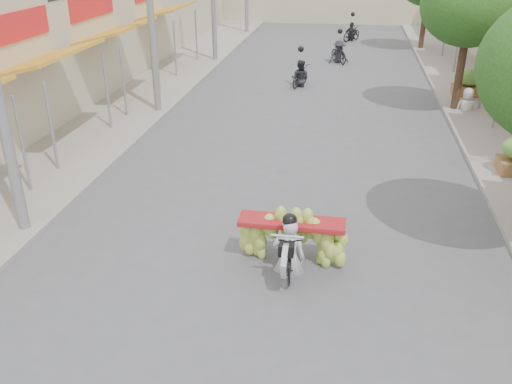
# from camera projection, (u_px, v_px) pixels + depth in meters

# --- Properties ---
(ground) EXTENTS (120.00, 120.00, 0.00)m
(ground) POSITION_uv_depth(u_px,v_px,m) (238.00, 353.00, 8.53)
(ground) COLOR #535358
(ground) RESTS_ON ground
(sidewalk_left) EXTENTS (4.00, 60.00, 0.12)m
(sidewalk_left) POSITION_uv_depth(u_px,v_px,m) (145.00, 89.00, 22.91)
(sidewalk_left) COLOR gray
(sidewalk_left) RESTS_ON ground
(sidewalk_right) EXTENTS (4.00, 60.00, 0.12)m
(sidewalk_right) POSITION_uv_depth(u_px,v_px,m) (493.00, 104.00, 20.80)
(sidewalk_right) COLOR gray
(sidewalk_right) RESTS_ON ground
(shophouse_row_left) EXTENTS (9.77, 40.00, 6.00)m
(shophouse_row_left) POSITION_uv_depth(u_px,v_px,m) (10.00, 17.00, 21.48)
(shophouse_row_left) COLOR #BEB596
(shophouse_row_left) RESTS_ON ground
(street_tree_mid) EXTENTS (3.40, 3.40, 5.25)m
(street_tree_mid) POSITION_uv_depth(u_px,v_px,m) (471.00, 5.00, 18.55)
(street_tree_mid) COLOR #3A2719
(street_tree_mid) RESTS_ON ground
(produce_crate_far) EXTENTS (1.20, 0.88, 1.16)m
(produce_crate_far) POSITION_uv_depth(u_px,v_px,m) (469.00, 80.00, 21.53)
(produce_crate_far) COLOR brown
(produce_crate_far) RESTS_ON ground
(banana_motorbike) EXTENTS (2.20, 1.80, 2.17)m
(banana_motorbike) POSITION_uv_depth(u_px,v_px,m) (290.00, 235.00, 10.45)
(banana_motorbike) COLOR black
(banana_motorbike) RESTS_ON ground
(pedestrian) EXTENTS (0.79, 0.47, 1.60)m
(pedestrian) POSITION_uv_depth(u_px,v_px,m) (470.00, 88.00, 19.63)
(pedestrian) COLOR silver
(pedestrian) RESTS_ON ground
(bg_motorbike_a) EXTENTS (0.97, 1.65, 1.95)m
(bg_motorbike_a) POSITION_uv_depth(u_px,v_px,m) (300.00, 69.00, 23.21)
(bg_motorbike_a) COLOR black
(bg_motorbike_a) RESTS_ON ground
(bg_motorbike_b) EXTENTS (1.20, 1.70, 1.95)m
(bg_motorbike_b) POSITION_uv_depth(u_px,v_px,m) (339.00, 46.00, 27.39)
(bg_motorbike_b) COLOR black
(bg_motorbike_b) RESTS_ON ground
(bg_motorbike_c) EXTENTS (1.38, 1.77, 1.95)m
(bg_motorbike_c) POSITION_uv_depth(u_px,v_px,m) (352.00, 28.00, 33.07)
(bg_motorbike_c) COLOR black
(bg_motorbike_c) RESTS_ON ground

